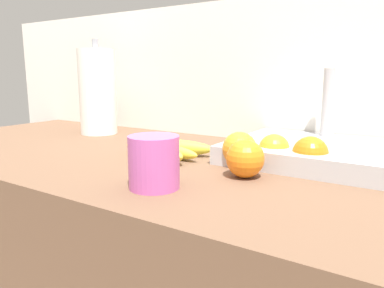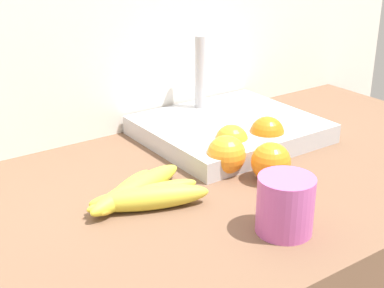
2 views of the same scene
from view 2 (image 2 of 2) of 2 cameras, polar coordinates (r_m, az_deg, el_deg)
The scene contains 8 objects.
wall_back at distance 1.34m, azimuth -12.21°, elevation -9.59°, with size 2.00×0.06×1.30m, color silver.
banana_bunch at distance 0.94m, azimuth -5.33°, elevation -5.08°, with size 0.22×0.16×0.04m.
orange_front at distance 1.04m, azimuth 3.53°, elevation -1.10°, with size 0.07×0.07×0.07m, color orange.
orange_back_left at distance 1.11m, azimuth 4.08°, elevation 0.31°, with size 0.07×0.07×0.07m, color orange.
orange_back_right at distance 1.15m, azimuth 7.70°, elevation 1.05°, with size 0.07×0.07×0.07m, color orange.
orange_far_right at distance 1.01m, azimuth 8.09°, elevation -1.84°, with size 0.07×0.07×0.07m, color orange.
sink_basin at distance 1.21m, azimuth 3.79°, elevation 1.66°, with size 0.35×0.31×0.21m.
mug at distance 0.85m, azimuth 9.54°, elevation -6.17°, with size 0.09×0.09×0.09m, color #BF56A5.
Camera 2 is at (-0.41, -0.72, 1.35)m, focal length 52.03 mm.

